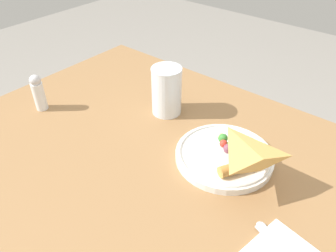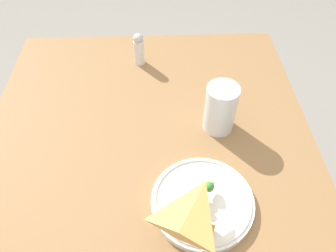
% 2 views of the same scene
% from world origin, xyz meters
% --- Properties ---
extents(dining_table, '(1.07, 0.81, 0.71)m').
position_xyz_m(dining_table, '(0.00, 0.00, 0.61)').
color(dining_table, olive).
rests_on(dining_table, ground_plane).
extents(plate_pizza, '(0.21, 0.21, 0.05)m').
position_xyz_m(plate_pizza, '(-0.10, -0.11, 0.72)').
color(plate_pizza, white).
rests_on(plate_pizza, dining_table).
extents(milk_glass, '(0.08, 0.08, 0.13)m').
position_xyz_m(milk_glass, '(0.12, -0.17, 0.77)').
color(milk_glass, white).
rests_on(milk_glass, dining_table).
extents(salt_shaker, '(0.03, 0.03, 0.10)m').
position_xyz_m(salt_shaker, '(0.39, 0.03, 0.76)').
color(salt_shaker, white).
rests_on(salt_shaker, dining_table).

